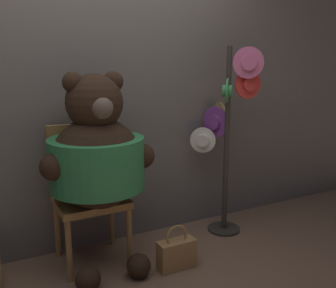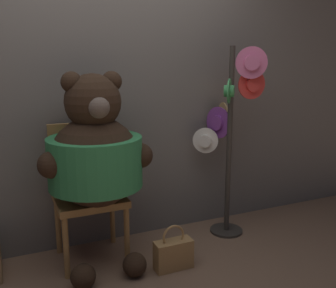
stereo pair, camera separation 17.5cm
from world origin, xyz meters
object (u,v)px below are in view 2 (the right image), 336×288
at_px(chair, 87,186).
at_px(hat_display_rack, 229,127).
at_px(handbag_on_ground, 173,253).
at_px(teddy_bear, 95,156).

distance_m(chair, hat_display_rack, 1.24).
relative_size(chair, handbag_on_ground, 3.04).
height_order(hat_display_rack, handbag_on_ground, hat_display_rack).
distance_m(chair, teddy_bear, 0.30).
xyz_separation_m(teddy_bear, handbag_on_ground, (0.46, -0.30, -0.69)).
xyz_separation_m(chair, hat_display_rack, (1.19, -0.06, 0.37)).
relative_size(teddy_bear, hat_display_rack, 0.88).
height_order(chair, hat_display_rack, hat_display_rack).
height_order(teddy_bear, hat_display_rack, hat_display_rack).
bearing_deg(teddy_bear, hat_display_rack, 4.64).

